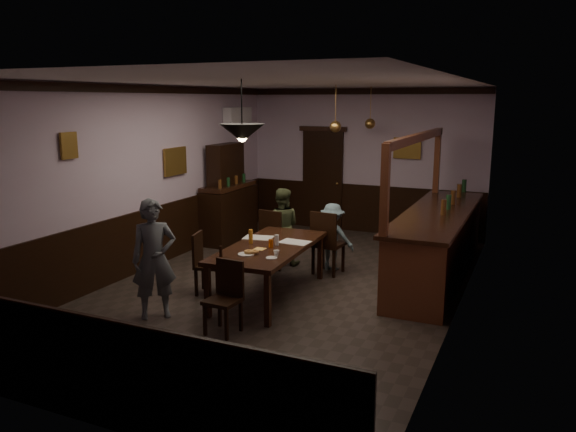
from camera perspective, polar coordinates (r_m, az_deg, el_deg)
The scene contains 31 objects.
room at distance 8.14m, azimuth -0.40°, elevation 2.84°, with size 5.01×8.01×3.01m.
dining_table at distance 7.91m, azimuth -1.92°, elevation -3.45°, with size 1.10×2.24×0.75m.
chair_far_left at distance 9.26m, azimuth -1.43°, elevation -2.09°, with size 0.49×0.49×1.00m.
chair_far_right at distance 8.94m, azimuth 3.91°, elevation -2.46°, with size 0.48×0.48×1.04m.
chair_near at distance 6.83m, azimuth -6.33°, elevation -7.82°, with size 0.40×0.40×0.88m.
chair_side at distance 8.18m, azimuth -8.46°, elevation -4.48°, with size 0.47×0.47×0.89m.
person_standing at distance 7.34m, azimuth -13.44°, elevation -4.28°, with size 0.56×0.37×1.55m, color #51565D.
person_seated_left at distance 9.48m, azimuth -0.68°, elevation -1.07°, with size 0.64×0.50×1.31m, color #485231.
person_seated_right at distance 9.20m, azimuth 4.52°, elevation -2.14°, with size 0.72×0.41×1.11m, color slate.
newspaper_left at distance 8.32m, azimuth -3.04°, elevation -2.21°, with size 0.42×0.30×0.01m, color silver.
newspaper_right at distance 8.05m, azimuth 0.70°, elevation -2.66°, with size 0.42×0.30×0.01m, color silver.
napkin at distance 7.71m, azimuth -2.89°, elevation -3.36°, with size 0.15×0.15×0.00m, color #ECB657.
saucer at distance 7.26m, azimuth -1.68°, elevation -4.27°, with size 0.15×0.15×0.01m, color white.
coffee_cup at distance 7.32m, azimuth -1.19°, elevation -3.78°, with size 0.08×0.08×0.07m, color white.
pastry_plate at distance 7.44m, azimuth -4.29°, elevation -3.89°, with size 0.22×0.22×0.01m, color white.
pastry_ring_a at distance 7.45m, azimuth -3.99°, elevation -3.64°, with size 0.13×0.13×0.04m, color #C68C47.
pastry_ring_b at distance 7.45m, azimuth -3.46°, elevation -3.63°, with size 0.13×0.13×0.04m, color #C68C47.
soda_can at distance 7.75m, azimuth -1.75°, elevation -2.82°, with size 0.07×0.07×0.12m, color orange.
beer_glass at distance 7.99m, azimuth -3.80°, elevation -2.09°, with size 0.06×0.06×0.20m, color #BF721E.
water_glass at distance 7.87m, azimuth -1.15°, elevation -2.46°, with size 0.06×0.06×0.15m, color silver.
pepper_mill at distance 7.38m, azimuth -6.84°, elevation -3.57°, with size 0.04×0.04×0.14m, color black.
sideboard at distance 11.16m, azimuth -6.09°, elevation 1.41°, with size 0.52×1.45×1.92m.
bar_counter at distance 9.08m, azimuth 14.92°, elevation -2.59°, with size 0.93×4.01×2.25m.
door_back at distance 12.15m, azimuth 3.53°, elevation 3.65°, with size 0.90×0.06×2.10m, color black.
ac_unit at distance 11.71m, azimuth -5.15°, elevation 10.20°, with size 0.20×0.85×0.30m.
picture_left_small at distance 8.17m, azimuth -21.38°, elevation 6.68°, with size 0.04×0.28×0.36m.
picture_left_large at distance 10.03m, azimuth -11.38°, elevation 5.47°, with size 0.04×0.62×0.48m.
picture_back at distance 11.57m, azimuth 12.02°, elevation 6.75°, with size 0.55×0.04×0.42m.
pendant_iron at distance 6.92m, azimuth -4.68°, elevation 8.41°, with size 0.56×0.56×0.75m.
pendant_brass_mid at distance 9.77m, azimuth 4.83°, elevation 9.01°, with size 0.20×0.20×0.81m.
pendant_brass_far at distance 11.07m, azimuth 8.34°, elevation 9.25°, with size 0.20×0.20×0.81m.
Camera 1 is at (3.36, -7.30, 2.76)m, focal length 35.00 mm.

